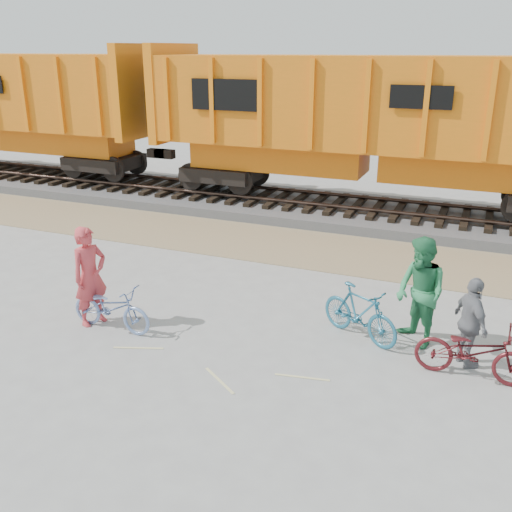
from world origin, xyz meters
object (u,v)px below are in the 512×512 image
object	(u,v)px
person_woman	(471,323)
person_man	(420,293)
bicycle_maroon	(473,352)
person_solo	(90,276)
bicycle_blue	(111,308)
bicycle_teal	(360,313)
hopper_car_center	(377,121)

from	to	relation	value
person_woman	person_man	bearing A→B (deg)	31.20
bicycle_maroon	person_solo	distance (m)	6.93
person_solo	person_man	distance (m)	6.09
bicycle_blue	bicycle_teal	bearing A→B (deg)	-70.66
person_solo	person_woman	distance (m)	6.86
person_solo	bicycle_blue	bearing A→B (deg)	-82.48
hopper_car_center	bicycle_blue	bearing A→B (deg)	-107.47
person_man	person_woman	bearing A→B (deg)	18.77
bicycle_teal	person_woman	world-z (taller)	person_woman
hopper_car_center	person_solo	bearing A→B (deg)	-110.41
bicycle_blue	bicycle_maroon	size ratio (longest dim) A/B	0.93
person_woman	person_solo	bearing A→B (deg)	67.47
bicycle_blue	person_woman	xyz separation A→B (m)	(6.27, 1.19, 0.34)
person_woman	bicycle_maroon	bearing A→B (deg)	162.37
hopper_car_center	person_solo	size ratio (longest dim) A/B	7.22
hopper_car_center	person_man	bearing A→B (deg)	-72.39
bicycle_blue	bicycle_teal	xyz separation A→B (m)	(4.39, 1.44, 0.06)
hopper_car_center	person_man	world-z (taller)	hopper_car_center
bicycle_blue	person_man	size ratio (longest dim) A/B	0.85
person_solo	person_man	bearing A→B (deg)	-56.50
person_man	bicycle_maroon	bearing A→B (deg)	4.99
bicycle_blue	hopper_car_center	bearing A→B (deg)	-16.31
hopper_car_center	bicycle_teal	world-z (taller)	hopper_car_center
hopper_car_center	person_man	size ratio (longest dim) A/B	7.04
bicycle_blue	person_solo	distance (m)	0.73
bicycle_blue	person_woman	distance (m)	6.40
person_man	bicycle_teal	bearing A→B (deg)	-122.78
person_man	hopper_car_center	bearing A→B (deg)	153.52
bicycle_maroon	person_solo	size ratio (longest dim) A/B	0.93
person_man	bicycle_blue	bearing A→B (deg)	-117.15
person_woman	hopper_car_center	bearing A→B (deg)	-9.46
person_solo	person_woman	size ratio (longest dim) A/B	1.23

